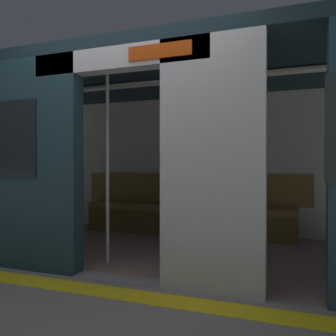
% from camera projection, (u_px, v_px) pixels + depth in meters
% --- Properties ---
extents(ground_plane, '(60.00, 60.00, 0.00)m').
position_uv_depth(ground_plane, '(119.00, 280.00, 3.06)').
color(ground_plane, gray).
extents(platform_edge_strip, '(8.00, 0.24, 0.01)m').
position_uv_depth(platform_edge_strip, '(102.00, 291.00, 2.78)').
color(platform_edge_strip, yellow).
rests_on(platform_edge_strip, ground_plane).
extents(train_car, '(6.40, 2.58, 2.20)m').
position_uv_depth(train_car, '(159.00, 131.00, 4.11)').
color(train_car, silver).
rests_on(train_car, ground_plane).
extents(bench_seat, '(3.10, 0.44, 0.45)m').
position_uv_depth(bench_seat, '(185.00, 212.00, 5.00)').
color(bench_seat, olive).
rests_on(bench_seat, ground_plane).
extents(person_seated, '(0.55, 0.70, 1.17)m').
position_uv_depth(person_seated, '(193.00, 190.00, 4.90)').
color(person_seated, '#4C8CC6').
rests_on(person_seated, ground_plane).
extents(handbag, '(0.26, 0.15, 0.17)m').
position_uv_depth(handbag, '(226.00, 200.00, 4.86)').
color(handbag, maroon).
rests_on(handbag, bench_seat).
extents(book, '(0.25, 0.27, 0.03)m').
position_uv_depth(book, '(172.00, 203.00, 5.10)').
color(book, gold).
rests_on(book, bench_seat).
extents(grab_pole_door, '(0.04, 0.04, 2.06)m').
position_uv_depth(grab_pole_door, '(108.00, 165.00, 3.59)').
color(grab_pole_door, silver).
rests_on(grab_pole_door, ground_plane).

